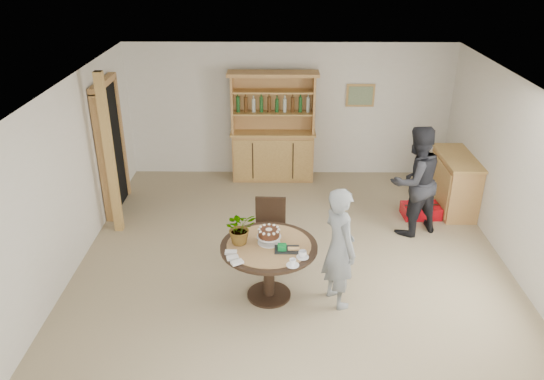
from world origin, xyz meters
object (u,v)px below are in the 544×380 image
at_px(adult_person, 415,181).
at_px(red_suitcase, 421,211).
at_px(hutch, 273,144).
at_px(sideboard, 454,183).
at_px(teen_boy, 339,248).
at_px(dining_chair, 270,227).
at_px(dining_table, 269,255).

xyz_separation_m(adult_person, red_suitcase, (0.30, 0.50, -0.76)).
relative_size(hutch, sideboard, 1.62).
bearing_deg(hutch, teen_boy, -77.73).
xyz_separation_m(hutch, adult_person, (2.15, -2.05, 0.17)).
height_order(sideboard, dining_chair, dining_chair).
bearing_deg(dining_chair, sideboard, 30.97).
xyz_separation_m(dining_table, dining_chair, (0.00, 0.83, -0.07)).
distance_m(sideboard, dining_chair, 3.48).
relative_size(dining_table, teen_boy, 0.76).
relative_size(adult_person, red_suitcase, 2.75).
bearing_deg(dining_chair, adult_person, 23.97).
xyz_separation_m(sideboard, dining_table, (-3.06, -2.49, 0.13)).
xyz_separation_m(sideboard, dining_chair, (-3.05, -1.66, 0.06)).
xyz_separation_m(hutch, dining_chair, (-0.01, -2.90, -0.15)).
distance_m(sideboard, dining_table, 3.94).
bearing_deg(hutch, red_suitcase, -32.29).
xyz_separation_m(hutch, red_suitcase, (2.45, -1.55, -0.59)).
height_order(adult_person, red_suitcase, adult_person).
relative_size(dining_table, dining_chair, 1.27).
relative_size(dining_chair, teen_boy, 0.60).
bearing_deg(sideboard, dining_chair, -151.50).
bearing_deg(red_suitcase, teen_boy, -129.32).
xyz_separation_m(dining_table, teen_boy, (0.85, -0.10, 0.18)).
bearing_deg(dining_table, adult_person, 37.83).
distance_m(dining_table, red_suitcase, 3.33).
bearing_deg(hutch, sideboard, -22.21).
relative_size(dining_chair, red_suitcase, 1.51).
distance_m(sideboard, adult_person, 1.26).
relative_size(dining_table, adult_person, 0.70).
xyz_separation_m(dining_chair, red_suitcase, (2.46, 1.35, -0.43)).
xyz_separation_m(dining_chair, adult_person, (2.16, 0.85, 0.33)).
xyz_separation_m(sideboard, red_suitcase, (-0.59, -0.31, -0.37)).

